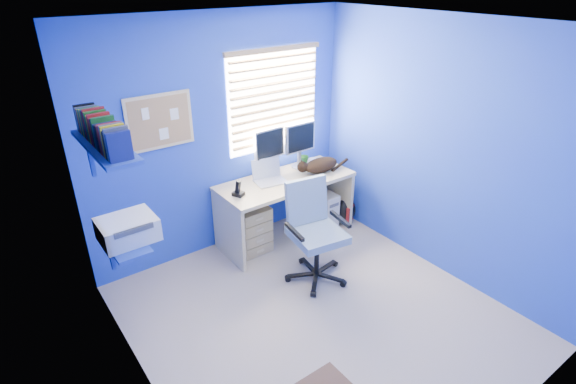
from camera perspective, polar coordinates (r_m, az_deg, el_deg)
floor at (r=4.25m, az=3.72°, el=-15.33°), size 3.00×3.20×0.00m
ceiling at (r=3.19m, az=5.11°, el=20.47°), size 3.00×3.20×0.00m
wall_back at (r=4.77m, az=-8.33°, el=6.86°), size 3.00×0.01×2.50m
wall_front at (r=2.73m, az=27.10°, el=-12.22°), size 3.00×0.01×2.50m
wall_left at (r=2.92m, az=-18.99°, el=-7.94°), size 0.01×3.20×2.50m
wall_right at (r=4.59m, az=18.78°, el=4.92°), size 0.01×3.20×2.50m
desk at (r=5.13m, az=-0.30°, el=-2.14°), size 1.54×0.65×0.74m
laptop at (r=4.86m, az=-2.24°, el=2.43°), size 0.37×0.31×0.22m
monitor_left at (r=5.00m, az=-2.43°, el=5.13°), size 0.41×0.14×0.54m
monitor_right at (r=5.18m, az=1.44°, el=5.93°), size 0.40×0.12×0.54m
phone at (r=4.60m, az=-6.36°, el=0.49°), size 0.13×0.14×0.17m
mug at (r=5.35m, az=2.05°, el=4.07°), size 0.10×0.09×0.10m
cd_spindle at (r=5.35m, az=3.31°, el=3.86°), size 0.13×0.13×0.07m
cat at (r=5.15m, az=4.23°, el=3.45°), size 0.48×0.33×0.16m
tower_pc at (r=5.47m, az=4.28°, el=-2.01°), size 0.19×0.44×0.45m
drawer_boxes at (r=4.94m, az=-4.47°, el=-4.79°), size 0.35×0.28×0.54m
yellow_book at (r=5.31m, az=4.49°, el=-4.27°), size 0.03×0.17×0.24m
backpack at (r=5.55m, az=7.27°, el=-2.40°), size 0.35×0.31×0.33m
office_chair at (r=4.49m, az=3.38°, el=-6.62°), size 0.67×0.67×1.01m
window_blinds at (r=4.97m, az=-1.69°, el=11.59°), size 1.15×0.05×1.10m
corkboard at (r=4.40m, az=-15.95°, el=8.60°), size 0.64×0.02×0.52m
wall_shelves at (r=3.51m, az=-21.21°, el=1.14°), size 0.42×0.90×1.05m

